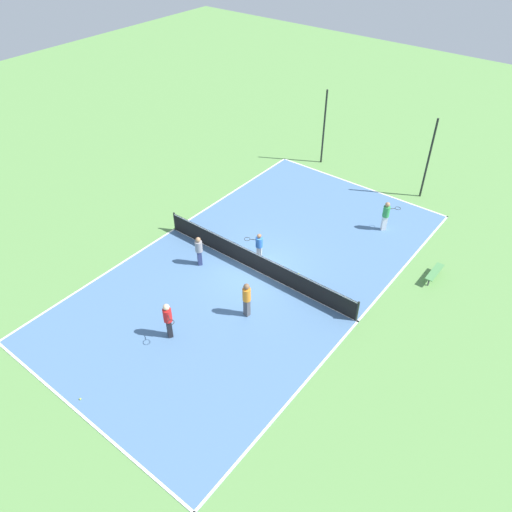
{
  "coord_description": "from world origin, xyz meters",
  "views": [
    {
      "loc": [
        11.44,
        -14.66,
        15.71
      ],
      "look_at": [
        0.0,
        0.0,
        0.9
      ],
      "focal_mm": 35.0,
      "sensor_mm": 36.0,
      "label": 1
    }
  ],
  "objects_px": {
    "player_near_blue": "(259,245)",
    "tennis_ball_right_alley": "(331,305)",
    "player_center_orange": "(247,297)",
    "player_far_green": "(386,214)",
    "tennis_ball_midcourt": "(299,273)",
    "bench": "(435,272)",
    "player_coach_red": "(168,318)",
    "tennis_net": "(256,261)",
    "fence_post_back_left": "(324,128)",
    "fence_post_back_right": "(428,159)",
    "player_baseline_gray": "(199,249)",
    "tennis_ball_left_sideline": "(80,399)"
  },
  "relations": [
    {
      "from": "player_near_blue",
      "to": "tennis_ball_right_alley",
      "type": "bearing_deg",
      "value": 141.38
    },
    {
      "from": "player_center_orange",
      "to": "player_far_green",
      "type": "distance_m",
      "value": 9.73
    },
    {
      "from": "tennis_ball_midcourt",
      "to": "player_center_orange",
      "type": "bearing_deg",
      "value": -93.9
    },
    {
      "from": "player_center_orange",
      "to": "tennis_ball_midcourt",
      "type": "bearing_deg",
      "value": -87.58
    },
    {
      "from": "bench",
      "to": "player_center_orange",
      "type": "height_order",
      "value": "player_center_orange"
    },
    {
      "from": "tennis_ball_midcourt",
      "to": "player_coach_red",
      "type": "bearing_deg",
      "value": -106.74
    },
    {
      "from": "bench",
      "to": "player_near_blue",
      "type": "relative_size",
      "value": 1.0
    },
    {
      "from": "tennis_net",
      "to": "player_center_orange",
      "type": "bearing_deg",
      "value": -59.5
    },
    {
      "from": "bench",
      "to": "player_coach_red",
      "type": "xyz_separation_m",
      "value": [
        -7.24,
        -10.33,
        0.69
      ]
    },
    {
      "from": "player_coach_red",
      "to": "tennis_ball_midcourt",
      "type": "distance_m",
      "value": 7.0
    },
    {
      "from": "player_center_orange",
      "to": "fence_post_back_left",
      "type": "relative_size",
      "value": 0.37
    },
    {
      "from": "player_far_green",
      "to": "player_near_blue",
      "type": "bearing_deg",
      "value": -166.76
    },
    {
      "from": "tennis_net",
      "to": "fence_post_back_left",
      "type": "xyz_separation_m",
      "value": [
        -3.47,
        11.44,
        1.85
      ]
    },
    {
      "from": "fence_post_back_right",
      "to": "tennis_ball_midcourt",
      "type": "bearing_deg",
      "value": -99.07
    },
    {
      "from": "player_center_orange",
      "to": "player_near_blue",
      "type": "relative_size",
      "value": 1.19
    },
    {
      "from": "tennis_net",
      "to": "player_baseline_gray",
      "type": "height_order",
      "value": "player_baseline_gray"
    },
    {
      "from": "player_far_green",
      "to": "tennis_ball_right_alley",
      "type": "relative_size",
      "value": 25.3
    },
    {
      "from": "player_center_orange",
      "to": "tennis_ball_left_sideline",
      "type": "relative_size",
      "value": 26.28
    },
    {
      "from": "tennis_ball_left_sideline",
      "to": "fence_post_back_right",
      "type": "distance_m",
      "value": 21.83
    },
    {
      "from": "bench",
      "to": "fence_post_back_right",
      "type": "relative_size",
      "value": 0.31
    },
    {
      "from": "bench",
      "to": "player_baseline_gray",
      "type": "height_order",
      "value": "player_baseline_gray"
    },
    {
      "from": "tennis_ball_right_alley",
      "to": "player_near_blue",
      "type": "bearing_deg",
      "value": 171.32
    },
    {
      "from": "fence_post_back_right",
      "to": "tennis_ball_right_alley",
      "type": "bearing_deg",
      "value": -86.39
    },
    {
      "from": "player_far_green",
      "to": "tennis_ball_right_alley",
      "type": "height_order",
      "value": "player_far_green"
    },
    {
      "from": "tennis_ball_left_sideline",
      "to": "tennis_ball_midcourt",
      "type": "xyz_separation_m",
      "value": [
        2.36,
        10.92,
        0.0
      ]
    },
    {
      "from": "player_far_green",
      "to": "tennis_ball_right_alley",
      "type": "bearing_deg",
      "value": -127.96
    },
    {
      "from": "player_near_blue",
      "to": "bench",
      "type": "bearing_deg",
      "value": 177.69
    },
    {
      "from": "tennis_net",
      "to": "player_far_green",
      "type": "distance_m",
      "value": 7.7
    },
    {
      "from": "player_center_orange",
      "to": "fence_post_back_left",
      "type": "xyz_separation_m",
      "value": [
        -5.02,
        14.08,
        1.37
      ]
    },
    {
      "from": "player_far_green",
      "to": "player_near_blue",
      "type": "height_order",
      "value": "player_far_green"
    },
    {
      "from": "tennis_ball_left_sideline",
      "to": "fence_post_back_left",
      "type": "distance_m",
      "value": 21.66
    },
    {
      "from": "player_far_green",
      "to": "tennis_ball_right_alley",
      "type": "xyz_separation_m",
      "value": [
        0.86,
        -6.83,
        -0.96
      ]
    },
    {
      "from": "fence_post_back_left",
      "to": "player_baseline_gray",
      "type": "bearing_deg",
      "value": -85.55
    },
    {
      "from": "bench",
      "to": "player_far_green",
      "type": "height_order",
      "value": "player_far_green"
    },
    {
      "from": "player_baseline_gray",
      "to": "player_center_orange",
      "type": "bearing_deg",
      "value": 17.54
    },
    {
      "from": "player_coach_red",
      "to": "fence_post_back_left",
      "type": "relative_size",
      "value": 0.37
    },
    {
      "from": "tennis_net",
      "to": "player_far_green",
      "type": "height_order",
      "value": "player_far_green"
    },
    {
      "from": "player_coach_red",
      "to": "tennis_ball_midcourt",
      "type": "relative_size",
      "value": 26.63
    },
    {
      "from": "bench",
      "to": "player_center_orange",
      "type": "relative_size",
      "value": 0.85
    },
    {
      "from": "player_coach_red",
      "to": "fence_post_back_right",
      "type": "xyz_separation_m",
      "value": [
        3.66,
        17.04,
        1.35
      ]
    },
    {
      "from": "tennis_net",
      "to": "player_near_blue",
      "type": "distance_m",
      "value": 0.97
    },
    {
      "from": "player_far_green",
      "to": "fence_post_back_right",
      "type": "height_order",
      "value": "fence_post_back_right"
    },
    {
      "from": "player_baseline_gray",
      "to": "fence_post_back_left",
      "type": "xyz_separation_m",
      "value": [
        -0.99,
        12.77,
        1.48
      ]
    },
    {
      "from": "player_near_blue",
      "to": "fence_post_back_left",
      "type": "bearing_deg",
      "value": -104.08
    },
    {
      "from": "tennis_ball_left_sideline",
      "to": "tennis_ball_right_alley",
      "type": "distance_m",
      "value": 11.06
    },
    {
      "from": "player_coach_red",
      "to": "player_far_green",
      "type": "height_order",
      "value": "player_coach_red"
    },
    {
      "from": "tennis_net",
      "to": "fence_post_back_right",
      "type": "distance_m",
      "value": 12.1
    },
    {
      "from": "tennis_ball_midcourt",
      "to": "fence_post_back_right",
      "type": "distance_m",
      "value": 10.8
    },
    {
      "from": "tennis_ball_midcourt",
      "to": "fence_post_back_right",
      "type": "height_order",
      "value": "fence_post_back_right"
    },
    {
      "from": "player_near_blue",
      "to": "player_baseline_gray",
      "type": "distance_m",
      "value": 2.95
    }
  ]
}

